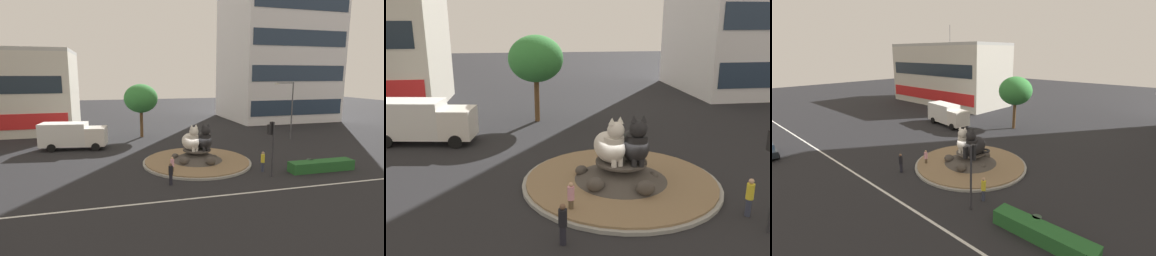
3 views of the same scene
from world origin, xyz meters
TOP-DOWN VIEW (x-y plane):
  - ground_plane at (0.00, 0.00)m, footprint 160.00×160.00m
  - roundabout_island at (-0.01, -0.01)m, footprint 10.37×10.37m
  - cat_statue_white at (-0.61, -0.14)m, footprint 2.02×2.76m
  - cat_statue_black at (0.66, -0.21)m, footprint 1.72×2.64m
  - broadleaf_tree_behind_island at (-4.04, 13.66)m, footprint 4.49×4.49m
  - pedestrian_pink_shirt at (-2.96, -2.94)m, footprint 0.31×0.31m
  - pedestrian_black_shirt at (-3.53, -5.31)m, footprint 0.35×0.35m
  - pedestrian_yellow_shirt at (4.83, -4.07)m, footprint 0.33×0.33m
  - delivery_box_truck at (-12.24, 8.69)m, footprint 7.39×3.42m

SIDE VIEW (x-z plane):
  - ground_plane at x=0.00m, z-range 0.00..0.00m
  - roundabout_island at x=-0.01m, z-range -0.20..1.13m
  - pedestrian_pink_shirt at x=-2.96m, z-range 0.05..1.59m
  - pedestrian_black_shirt at x=-3.53m, z-range 0.05..1.78m
  - pedestrian_yellow_shirt at x=4.83m, z-range 0.06..1.85m
  - delivery_box_truck at x=-12.24m, z-range 0.13..3.15m
  - cat_statue_white at x=-0.61m, z-range 0.99..3.50m
  - cat_statue_black at x=0.66m, z-range 0.98..3.59m
  - broadleaf_tree_behind_island at x=-4.04m, z-range 1.64..8.81m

